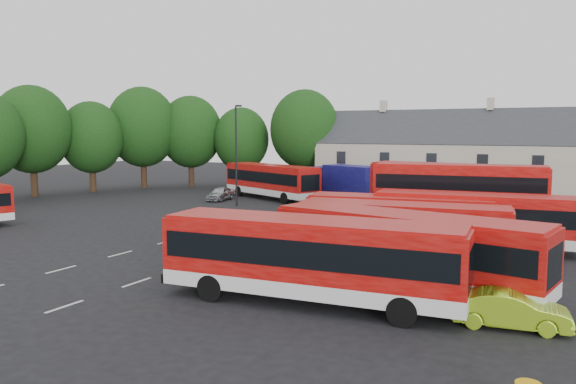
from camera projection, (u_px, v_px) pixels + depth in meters
name	position (u px, v px, depth m)	size (l,w,h in m)	color
ground	(188.00, 236.00, 36.64)	(140.00, 140.00, 0.00)	black
lane_markings	(237.00, 235.00, 37.21)	(5.15, 33.80, 0.01)	beige
treeline	(148.00, 132.00, 62.62)	(29.92, 32.59, 12.01)	black
terrace_houses	(488.00, 161.00, 55.86)	(35.70, 7.13, 10.06)	beige
bus_row_a	(311.00, 253.00, 22.17)	(12.33, 3.96, 3.42)	silver
bus_row_b	(405.00, 245.00, 23.96)	(12.20, 4.71, 3.37)	silver
bus_row_c	(402.00, 227.00, 29.39)	(11.16, 4.01, 3.09)	silver
bus_row_d	(399.00, 217.00, 33.01)	(10.98, 4.14, 3.03)	silver
bus_row_e	(475.00, 216.00, 32.52)	(11.64, 3.84, 3.23)	silver
bus_dd_south	(458.00, 194.00, 37.98)	(11.46, 3.98, 4.60)	silver
bus_dd_north	(446.00, 190.00, 40.75)	(11.16, 3.71, 4.49)	silver
bus_north	(271.00, 179.00, 56.10)	(12.27, 7.37, 3.44)	silver
box_truck	(344.00, 181.00, 54.62)	(8.37, 5.35, 3.51)	black
silver_car	(221.00, 194.00, 55.22)	(1.56, 3.89, 1.33)	#B2B4BA
lime_car	(510.00, 310.00, 19.61)	(1.39, 3.98, 1.31)	#8EBB1C
lamppost	(236.00, 153.00, 50.51)	(0.63, 0.42, 9.13)	black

